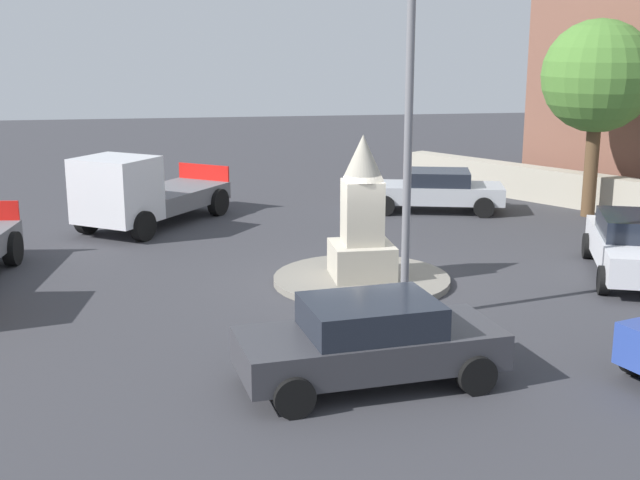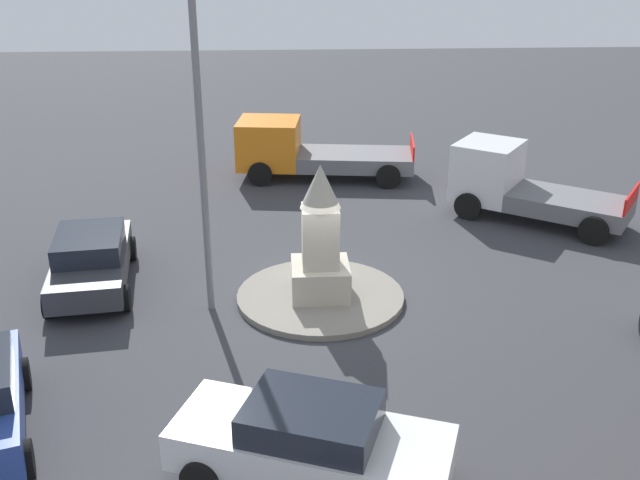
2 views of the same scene
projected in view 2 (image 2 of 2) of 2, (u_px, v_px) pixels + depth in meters
name	position (u px, v px, depth m)	size (l,w,h in m)	color
ground_plane	(320.00, 299.00, 17.89)	(80.00, 80.00, 0.00)	#38383D
traffic_island	(320.00, 296.00, 17.86)	(4.04, 4.04, 0.14)	gray
monument	(320.00, 242.00, 17.30)	(1.37, 1.37, 3.25)	#B2AA99
streetlamp	(197.00, 85.00, 15.40)	(3.04, 0.28, 8.84)	slate
car_dark_grey_waiting	(91.00, 259.00, 18.26)	(2.38, 4.43, 1.42)	#38383D
car_white_passing	(311.00, 442.00, 11.72)	(4.76, 3.09, 1.47)	silver
truck_white_parked_left	(518.00, 185.00, 22.63)	(5.40, 4.63, 2.22)	silver
truck_orange_approaching	(304.00, 150.00, 26.28)	(6.38, 2.97, 2.07)	orange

